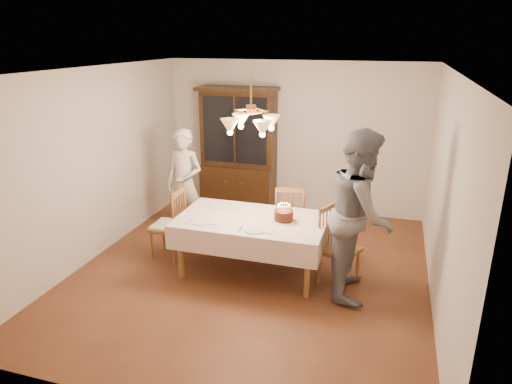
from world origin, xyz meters
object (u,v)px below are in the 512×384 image
(birthday_cake, at_px, (284,216))
(dining_table, at_px, (251,224))
(china_hutch, at_px, (238,151))
(elderly_woman, at_px, (185,183))
(chair_far_side, at_px, (290,221))

(birthday_cake, bearing_deg, dining_table, -175.85)
(china_hutch, height_order, elderly_woman, china_hutch)
(dining_table, distance_m, elderly_woman, 1.59)
(china_hutch, distance_m, chair_far_side, 2.03)
(china_hutch, bearing_deg, birthday_cake, -58.43)
(dining_table, bearing_deg, elderly_woman, 147.44)
(dining_table, height_order, chair_far_side, chair_far_side)
(chair_far_side, relative_size, birthday_cake, 3.33)
(chair_far_side, xyz_separation_m, elderly_woman, (-1.67, 0.05, 0.40))
(china_hutch, distance_m, birthday_cake, 2.62)
(elderly_woman, bearing_deg, chair_far_side, 8.09)
(dining_table, relative_size, chair_far_side, 1.90)
(china_hutch, relative_size, chair_far_side, 2.16)
(elderly_woman, bearing_deg, dining_table, -22.83)
(dining_table, relative_size, elderly_woman, 1.13)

